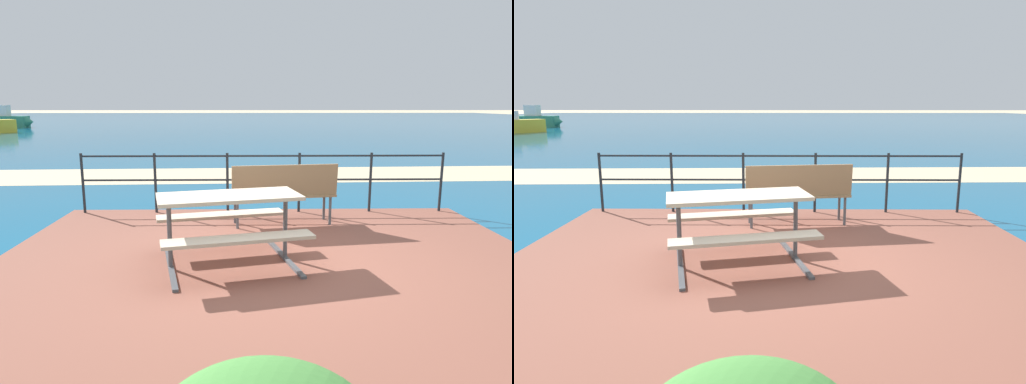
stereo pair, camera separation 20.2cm
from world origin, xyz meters
TOP-DOWN VIEW (x-y plane):
  - ground_plane at (0.00, 0.00)m, footprint 240.00×240.00m
  - patio_paving at (0.00, 0.00)m, footprint 6.40×5.20m
  - sea_water at (0.00, 40.00)m, footprint 90.00×90.00m
  - beach_strip at (0.00, 6.64)m, footprint 54.06×4.56m
  - picnic_table at (-0.47, -0.04)m, footprint 1.80×1.60m
  - park_bench at (0.27, 1.57)m, footprint 1.59×0.62m
  - railing_fence at (0.00, 2.41)m, footprint 5.94×0.04m
  - boat_mid at (-18.61, 30.10)m, footprint 3.63×1.11m

SIDE VIEW (x-z plane):
  - ground_plane at x=0.00m, z-range 0.00..0.00m
  - sea_water at x=0.00m, z-range 0.00..0.01m
  - beach_strip at x=0.00m, z-range 0.00..0.01m
  - patio_paving at x=0.00m, z-range 0.00..0.06m
  - boat_mid at x=-18.61m, z-range -0.27..1.42m
  - park_bench at x=0.27m, z-range 0.15..1.06m
  - picnic_table at x=-0.47m, z-range 0.25..1.04m
  - railing_fence at x=0.00m, z-range 0.19..1.17m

